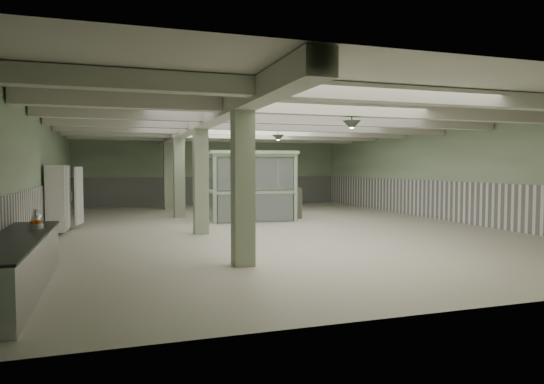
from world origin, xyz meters
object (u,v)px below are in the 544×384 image
object	(u,v)px
walkin_cooler	(60,200)
guard_booth	(249,174)
prep_counter	(16,265)
filing_cabinet	(294,203)

from	to	relation	value
walkin_cooler	guard_booth	world-z (taller)	guard_booth
walkin_cooler	guard_booth	distance (m)	6.93
prep_counter	guard_booth	bearing A→B (deg)	55.62
filing_cabinet	guard_booth	bearing A→B (deg)	145.47
prep_counter	guard_booth	xyz separation A→B (m)	(6.56, 9.58, 1.31)
prep_counter	filing_cabinet	size ratio (longest dim) A/B	3.91
guard_booth	filing_cabinet	bearing A→B (deg)	-8.88
guard_booth	prep_counter	bearing A→B (deg)	-120.23
walkin_cooler	prep_counter	bearing A→B (deg)	-89.39
walkin_cooler	filing_cabinet	xyz separation A→B (m)	(8.35, 1.40, -0.38)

